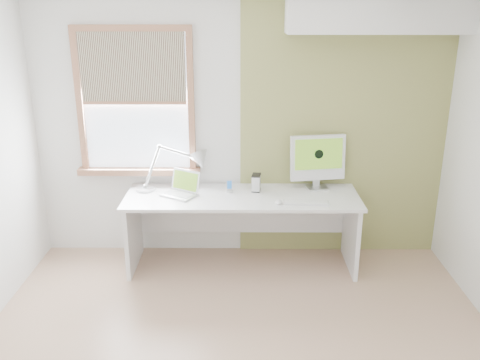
{
  "coord_description": "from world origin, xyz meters",
  "views": [
    {
      "loc": [
        0.02,
        -3.14,
        2.44
      ],
      "look_at": [
        0.0,
        1.05,
        1.0
      ],
      "focal_mm": 38.52,
      "sensor_mm": 36.0,
      "label": 1
    }
  ],
  "objects_px": {
    "desk": "(242,212)",
    "desk_lamp": "(190,164)",
    "external_drive": "(256,183)",
    "laptop": "(182,189)",
    "imac": "(318,159)"
  },
  "relations": [
    {
      "from": "desk",
      "to": "desk_lamp",
      "type": "xyz_separation_m",
      "value": [
        -0.51,
        0.19,
        0.43
      ]
    },
    {
      "from": "laptop",
      "to": "imac",
      "type": "bearing_deg",
      "value": 8.57
    },
    {
      "from": "desk_lamp",
      "to": "laptop",
      "type": "bearing_deg",
      "value": -105.98
    },
    {
      "from": "laptop",
      "to": "desk_lamp",
      "type": "bearing_deg",
      "value": 74.02
    },
    {
      "from": "laptop",
      "to": "desk",
      "type": "bearing_deg",
      "value": 2.46
    },
    {
      "from": "laptop",
      "to": "imac",
      "type": "height_order",
      "value": "imac"
    },
    {
      "from": "laptop",
      "to": "imac",
      "type": "xyz_separation_m",
      "value": [
        1.3,
        0.2,
        0.24
      ]
    },
    {
      "from": "desk",
      "to": "imac",
      "type": "distance_m",
      "value": 0.89
    },
    {
      "from": "external_drive",
      "to": "imac",
      "type": "xyz_separation_m",
      "value": [
        0.59,
        0.09,
        0.21
      ]
    },
    {
      "from": "desk_lamp",
      "to": "external_drive",
      "type": "distance_m",
      "value": 0.67
    },
    {
      "from": "desk",
      "to": "external_drive",
      "type": "relative_size",
      "value": 13.46
    },
    {
      "from": "desk",
      "to": "desk_lamp",
      "type": "bearing_deg",
      "value": 159.45
    },
    {
      "from": "desk_lamp",
      "to": "imac",
      "type": "bearing_deg",
      "value": -0.9
    },
    {
      "from": "external_drive",
      "to": "desk",
      "type": "bearing_deg",
      "value": -149.88
    },
    {
      "from": "desk",
      "to": "laptop",
      "type": "relative_size",
      "value": 5.55
    }
  ]
}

